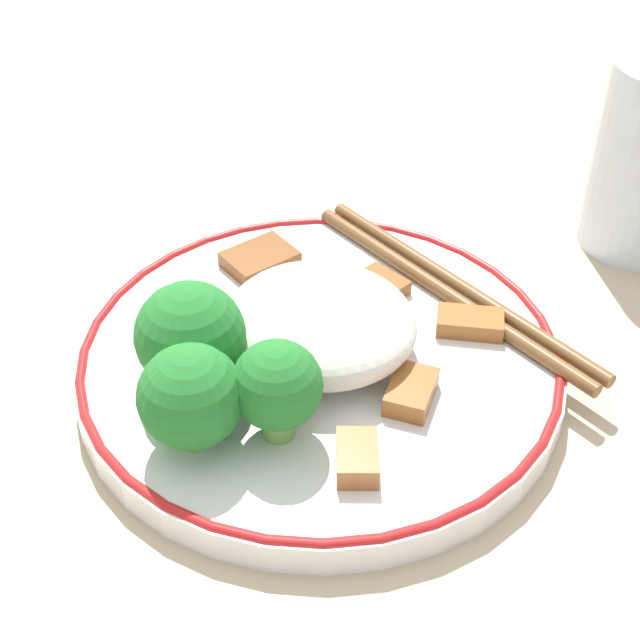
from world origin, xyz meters
The scene contains 14 objects.
ground_plane centered at (0.00, 0.00, 0.00)m, with size 3.00×3.00×0.00m, color #C6B28E.
plate centered at (0.00, 0.00, 0.01)m, with size 0.25×0.25×0.02m.
rice_mound centered at (0.00, 0.00, 0.04)m, with size 0.10×0.09×0.04m.
broccoli_back_left centered at (-0.04, -0.06, 0.05)m, with size 0.05×0.05×0.06m.
broccoli_back_center centered at (-0.01, -0.09, 0.05)m, with size 0.05×0.05×0.05m.
broccoli_back_right centered at (0.02, -0.06, 0.05)m, with size 0.04×0.04×0.05m.
meat_near_front centered at (0.06, -0.01, 0.02)m, with size 0.03×0.04×0.01m.
meat_near_left centered at (-0.07, -0.01, 0.02)m, with size 0.04×0.03×0.01m.
meat_near_right centered at (-0.07, 0.04, 0.02)m, with size 0.04×0.05×0.01m.
meat_near_back centered at (0.00, 0.06, 0.02)m, with size 0.03×0.04×0.01m.
meat_on_rice_edge centered at (0.06, 0.06, 0.02)m, with size 0.04×0.03×0.01m.
meat_mid_left centered at (0.02, 0.02, 0.02)m, with size 0.04×0.04×0.01m.
meat_mid_right centered at (0.06, -0.06, 0.02)m, with size 0.03×0.03×0.01m.
chopsticks centered at (0.04, 0.08, 0.02)m, with size 0.20×0.08×0.01m.
Camera 1 is at (0.19, -0.29, 0.32)m, focal length 50.00 mm.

